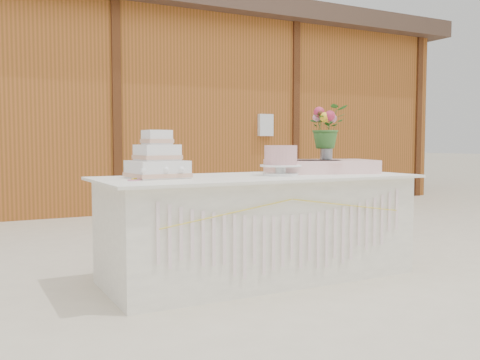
# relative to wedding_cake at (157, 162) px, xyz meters

# --- Properties ---
(ground) EXTENTS (80.00, 80.00, 0.00)m
(ground) POSITION_rel_wedding_cake_xyz_m (0.76, -0.10, -0.88)
(ground) COLOR beige
(ground) RESTS_ON ground
(barn) EXTENTS (12.60, 4.60, 3.30)m
(barn) POSITION_rel_wedding_cake_xyz_m (0.75, 5.89, 0.79)
(barn) COLOR #9B4F20
(barn) RESTS_ON ground
(cake_table) EXTENTS (2.40, 1.00, 0.77)m
(cake_table) POSITION_rel_wedding_cake_xyz_m (0.76, -0.11, -0.50)
(cake_table) COLOR white
(cake_table) RESTS_ON ground
(wedding_cake) EXTENTS (0.40, 0.40, 0.34)m
(wedding_cake) POSITION_rel_wedding_cake_xyz_m (0.00, 0.00, 0.00)
(wedding_cake) COLOR white
(wedding_cake) RESTS_ON cake_table
(pink_cake_stand) EXTENTS (0.32, 0.32, 0.23)m
(pink_cake_stand) POSITION_rel_wedding_cake_xyz_m (0.94, -0.13, 0.01)
(pink_cake_stand) COLOR white
(pink_cake_stand) RESTS_ON cake_table
(satin_runner) EXTENTS (0.95, 0.72, 0.11)m
(satin_runner) POSITION_rel_wedding_cake_xyz_m (1.41, 0.00, -0.06)
(satin_runner) COLOR #FFCECD
(satin_runner) RESTS_ON cake_table
(flower_vase) EXTENTS (0.10, 0.10, 0.14)m
(flower_vase) POSITION_rel_wedding_cake_xyz_m (1.49, 0.05, 0.06)
(flower_vase) COLOR #A3A3A7
(flower_vase) RESTS_ON satin_runner
(bouquet) EXTENTS (0.35, 0.31, 0.36)m
(bouquet) POSITION_rel_wedding_cake_xyz_m (1.49, 0.05, 0.32)
(bouquet) COLOR #38702D
(bouquet) RESTS_ON flower_vase
(loose_flowers) EXTENTS (0.14, 0.34, 0.02)m
(loose_flowers) POSITION_rel_wedding_cake_xyz_m (-0.19, -0.01, -0.10)
(loose_flowers) COLOR pink
(loose_flowers) RESTS_ON cake_table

